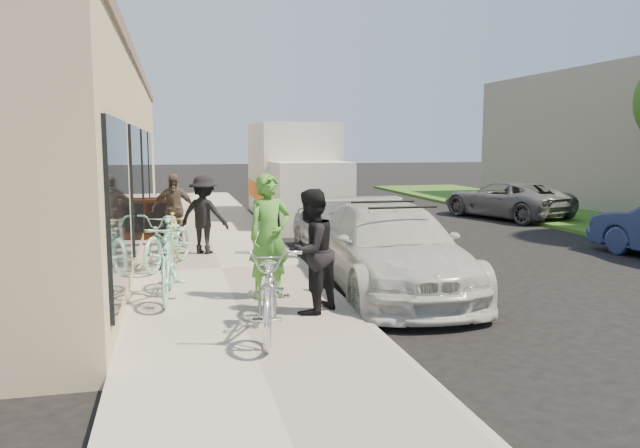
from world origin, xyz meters
TOP-DOWN VIEW (x-y plane):
  - ground at (0.00, 0.00)m, footprint 120.00×120.00m
  - sidewalk at (-2.00, 3.00)m, footprint 3.00×34.00m
  - curb at (-0.45, 3.00)m, footprint 0.12×34.00m
  - storefront at (-5.24, 7.99)m, footprint 3.60×20.00m
  - bike_rack at (-3.04, 3.30)m, footprint 0.12×0.56m
  - sandwich_board at (-3.23, 6.74)m, footprint 0.68×0.68m
  - sedan_white at (0.58, 1.23)m, footprint 2.27×4.92m
  - sedan_silver at (0.55, 4.50)m, footprint 1.45×3.57m
  - moving_truck at (0.84, 10.54)m, footprint 2.36×6.08m
  - far_car_gray at (7.45, 9.61)m, footprint 3.16×4.66m
  - tandem_bike at (-1.72, -0.99)m, footprint 1.09×2.18m
  - woman_rider at (-1.48, 0.66)m, footprint 0.76×0.60m
  - man_standing at (-1.06, -0.24)m, footprint 1.02×1.00m
  - cruiser_bike_a at (-2.92, 0.94)m, footprint 0.65×1.94m
  - cruiser_bike_b at (-2.91, 3.31)m, footprint 1.38×2.04m
  - cruiser_bike_c at (-2.85, 4.10)m, footprint 0.47×1.49m
  - bystander_a at (-2.21, 4.60)m, footprint 1.19×1.00m
  - bystander_b at (-2.81, 5.75)m, footprint 0.95×0.44m

SIDE VIEW (x-z plane):
  - ground at x=0.00m, z-range 0.00..0.00m
  - curb at x=-0.45m, z-range 0.00..0.13m
  - sidewalk at x=-2.00m, z-range 0.00..0.15m
  - far_car_gray at x=7.45m, z-range 0.00..1.18m
  - cruiser_bike_c at x=-2.85m, z-range 0.15..1.03m
  - sedan_silver at x=0.55m, z-range 0.00..1.21m
  - bike_rack at x=-3.04m, z-range 0.23..1.02m
  - sandwich_board at x=-3.23m, z-range 0.16..1.12m
  - cruiser_bike_b at x=-2.91m, z-range 0.15..1.16m
  - sedan_white at x=0.58m, z-range -0.02..1.41m
  - tandem_bike at x=-1.72m, z-range 0.15..1.25m
  - cruiser_bike_a at x=-2.92m, z-range 0.15..1.30m
  - bystander_b at x=-2.81m, z-range 0.15..1.73m
  - bystander_a at x=-2.21m, z-range 0.15..1.74m
  - man_standing at x=-1.06m, z-range 0.15..1.81m
  - woman_rider at x=-1.48m, z-range 0.15..1.96m
  - moving_truck at x=0.84m, z-range -0.17..2.80m
  - storefront at x=-5.24m, z-range 0.01..4.24m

